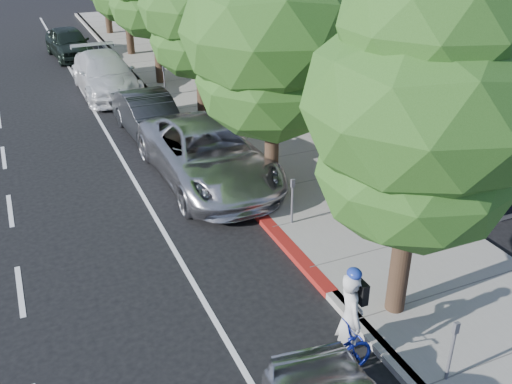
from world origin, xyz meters
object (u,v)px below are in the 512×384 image
bicycle (326,358)px  dark_sedan (150,116)px  street_tree_0 (422,109)px  street_tree_2 (198,7)px  white_pickup (105,74)px  silver_suv (208,155)px  cyclist (350,318)px  street_tree_1 (273,34)px  pedestrian (224,88)px  dark_suv_far (69,43)px

bicycle → dark_sedan: size_ratio=0.40×
street_tree_0 → street_tree_2: street_tree_0 is taller
street_tree_2 → bicycle: bearing=-99.7°
street_tree_2 → white_pickup: (-2.51, 5.82, -3.55)m
silver_suv → white_pickup: bearing=95.0°
cyclist → street_tree_1: bearing=0.1°
pedestrian → street_tree_2: bearing=27.3°
white_pickup → dark_suv_far: 7.19m
cyclist → bicycle: cyclist is taller
dark_sedan → pedestrian: size_ratio=2.58×
silver_suv → pedestrian: 6.18m
dark_suv_far → street_tree_1: bearing=-86.1°
cyclist → white_pickup: bearing=16.3°
street_tree_0 → pedestrian: size_ratio=4.00×
street_tree_2 → pedestrian: street_tree_2 is taller
cyclist → pedestrian: pedestrian is taller
bicycle → silver_suv: 8.55m
bicycle → dark_sedan: 12.92m
street_tree_2 → dark_suv_far: 13.83m
bicycle → street_tree_1: bearing=-17.8°
bicycle → white_pickup: 18.83m
white_pickup → pedestrian: (3.79, -4.75, 0.20)m
street_tree_1 → silver_suv: bearing=133.0°
white_pickup → dark_sedan: bearing=-86.0°
cyclist → dark_sedan: (-0.45, 12.64, -0.20)m
street_tree_0 → street_tree_1: (-0.00, 6.00, 0.14)m
street_tree_1 → cyclist: size_ratio=3.94×
pedestrian → silver_suv: bearing=51.7°
pedestrian → street_tree_1: bearing=67.1°
cyclist → white_pickup: cyclist is taller
street_tree_1 → pedestrian: (1.28, 7.07, -3.56)m
bicycle → pedestrian: bearing=-14.1°
street_tree_1 → street_tree_2: (0.00, 6.00, -0.21)m
street_tree_1 → white_pickup: street_tree_1 is taller
dark_sedan → dark_suv_far: bearing=91.4°
street_tree_0 → dark_sedan: (-2.05, 11.92, -3.71)m
street_tree_1 → street_tree_0: bearing=-90.0°
white_pickup → pedestrian: bearing=-51.9°
bicycle → white_pickup: white_pickup is taller
street_tree_0 → dark_sedan: street_tree_0 is taller
street_tree_2 → dark_sedan: (-2.05, -0.08, -3.63)m
street_tree_0 → white_pickup: size_ratio=1.24×
street_tree_0 → dark_sedan: size_ratio=1.55×
white_pickup → cyclist: bearing=-87.6°
silver_suv → dark_sedan: bearing=97.2°
dark_suv_far → pedestrian: pedestrian is taller
silver_suv → dark_suv_far: size_ratio=1.34×
street_tree_0 → street_tree_1: 6.00m
bicycle → dark_sedan: bearing=-0.9°
street_tree_0 → street_tree_1: size_ratio=0.95×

